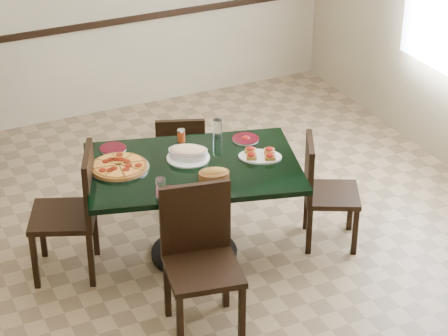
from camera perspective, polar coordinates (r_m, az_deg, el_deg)
name	(u,v)px	position (r m, az deg, el deg)	size (l,w,h in m)	color
floor	(206,260)	(6.43, -1.22, -6.04)	(5.50, 5.50, 0.00)	#8A714F
room_shell	(230,16)	(7.68, 0.38, 9.89)	(5.50, 5.50, 5.50)	white
main_table	(193,188)	(6.19, -2.04, -1.31)	(1.68, 1.31, 0.75)	black
chair_far	(181,156)	(6.86, -2.86, 0.76)	(0.49, 0.49, 0.81)	black
chair_near	(200,251)	(5.55, -1.59, -5.46)	(0.53, 0.53, 0.98)	black
chair_right	(322,187)	(6.43, 6.41, -1.24)	(0.53, 0.53, 0.85)	black
chair_left	(75,206)	(6.12, -9.71, -2.48)	(0.58, 0.58, 0.95)	black
pepperoni_pizza	(119,166)	(6.09, -6.88, 0.10)	(0.42, 0.42, 0.04)	silver
lasagna_casserole	(188,153)	(6.17, -2.36, 1.00)	(0.33, 0.31, 0.09)	silver
bread_basket	(214,175)	(5.90, -0.66, -0.43)	(0.24, 0.20, 0.09)	brown
bruschetta_platter	(260,155)	(6.19, 2.37, 0.88)	(0.37, 0.34, 0.05)	silver
side_plate_near	(170,193)	(5.76, -3.52, -1.65)	(0.19, 0.19, 0.02)	silver
side_plate_far_r	(246,139)	(6.44, 1.43, 1.92)	(0.20, 0.20, 0.03)	silver
side_plate_far_l	(113,149)	(6.35, -7.25, 1.27)	(0.19, 0.19, 0.02)	silver
napkin_setting	(181,192)	(5.78, -2.81, -1.58)	(0.14, 0.14, 0.01)	white
water_glass_a	(218,129)	(6.44, -0.43, 2.59)	(0.07, 0.07, 0.14)	white
water_glass_b	(161,188)	(5.69, -4.15, -1.34)	(0.07, 0.07, 0.14)	white
pepper_shaker	(181,135)	(6.40, -2.81, 2.13)	(0.06, 0.06, 0.10)	#B74213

